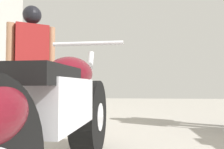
{
  "coord_description": "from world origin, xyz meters",
  "views": [
    {
      "loc": [
        0.02,
        0.34,
        0.6
      ],
      "look_at": [
        -0.2,
        2.94,
        0.72
      ],
      "focal_mm": 36.54,
      "sensor_mm": 36.0,
      "label": 1
    }
  ],
  "objects": [
    {
      "name": "ground_plane",
      "position": [
        0.0,
        3.04,
        0.0
      ],
      "size": [
        14.6,
        14.6,
        0.0
      ],
      "primitive_type": "plane",
      "color": "#A8A399"
    },
    {
      "name": "mechanic_with_helmet",
      "position": [
        -1.46,
        3.6,
        1.07
      ],
      "size": [
        0.65,
        0.47,
        1.79
      ],
      "color": "#2D3851",
      "rests_on": "ground_plane"
    },
    {
      "name": "motorcycle_maroon_cruiser",
      "position": [
        -0.39,
        1.57,
        0.41
      ],
      "size": [
        0.62,
        2.08,
        0.97
      ],
      "color": "black",
      "rests_on": "ground_plane"
    }
  ]
}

